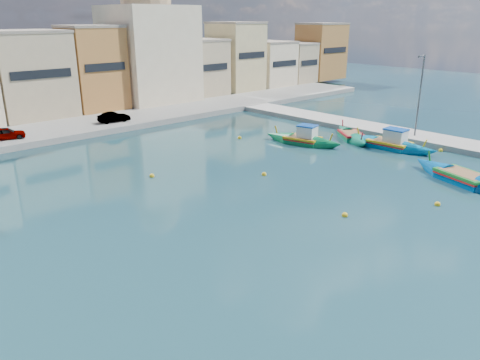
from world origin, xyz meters
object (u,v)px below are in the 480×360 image
luzzu_turquoise_cabin (390,145)px  luzzu_cyan_mid (351,137)px  luzzu_blue_south (463,179)px  church_block (148,40)px  quay_street_lamp (419,95)px  luzzu_blue_cabin (303,140)px

luzzu_turquoise_cabin → luzzu_cyan_mid: size_ratio=1.24×
luzzu_turquoise_cabin → luzzu_blue_south: 9.57m
church_block → quay_street_lamp: 35.04m
luzzu_turquoise_cabin → luzzu_cyan_mid: 4.32m
luzzu_blue_cabin → luzzu_blue_south: luzzu_blue_cabin is taller
quay_street_lamp → luzzu_cyan_mid: quay_street_lamp is taller
luzzu_blue_cabin → luzzu_blue_south: bearing=-89.8°
quay_street_lamp → luzzu_turquoise_cabin: (-4.22, 0.14, -3.99)m
quay_street_lamp → luzzu_blue_south: bearing=-136.3°
quay_street_lamp → luzzu_blue_cabin: size_ratio=0.99×
luzzu_turquoise_cabin → luzzu_blue_cabin: size_ratio=1.12×
luzzu_turquoise_cabin → luzzu_blue_cabin: 7.77m
church_block → quay_street_lamp: size_ratio=2.39×
luzzu_cyan_mid → luzzu_blue_south: bearing=-110.7°
church_block → quay_street_lamp: church_block is taller
quay_street_lamp → luzzu_cyan_mid: bearing=131.1°
church_block → luzzu_blue_cabin: 28.73m
quay_street_lamp → luzzu_blue_south: 12.70m
church_block → luzzu_blue_cabin: (-1.30, -27.54, -8.07)m
quay_street_lamp → luzzu_blue_south: size_ratio=0.85×
quay_street_lamp → church_block: bearing=102.3°
church_block → luzzu_blue_south: church_block is taller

